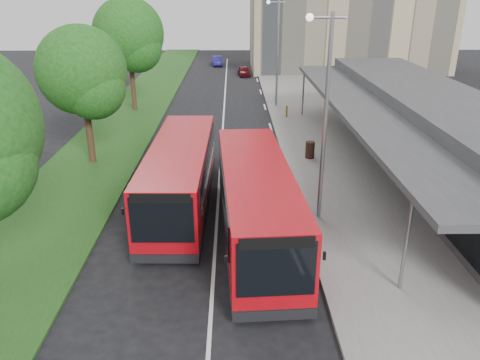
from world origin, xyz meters
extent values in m
plane|color=black|center=(0.00, 0.00, 0.00)|extent=(120.00, 120.00, 0.00)
cube|color=slate|center=(6.00, 20.00, 0.07)|extent=(5.00, 80.00, 0.15)
cube|color=#174014|center=(-7.00, 20.00, 0.05)|extent=(5.00, 80.00, 0.10)
cube|color=silver|center=(0.00, 15.00, 0.01)|extent=(0.12, 70.00, 0.01)
cube|color=silver|center=(3.30, -2.00, 0.01)|extent=(0.12, 2.00, 0.01)
cube|color=silver|center=(3.30, 4.00, 0.01)|extent=(0.12, 2.00, 0.01)
cube|color=silver|center=(3.30, 10.00, 0.01)|extent=(0.12, 2.00, 0.01)
cube|color=silver|center=(3.30, 16.00, 0.01)|extent=(0.12, 2.00, 0.01)
cube|color=silver|center=(3.30, 22.00, 0.01)|extent=(0.12, 2.00, 0.01)
cube|color=silver|center=(3.30, 28.00, 0.01)|extent=(0.12, 2.00, 0.01)
cube|color=silver|center=(3.30, 34.00, 0.01)|extent=(0.12, 2.00, 0.01)
cube|color=silver|center=(3.30, 40.00, 0.01)|extent=(0.12, 2.00, 0.01)
cube|color=silver|center=(3.30, 46.00, 0.01)|extent=(0.12, 2.00, 0.01)
cube|color=#323235|center=(11.00, 8.00, 2.00)|extent=(5.00, 26.00, 4.00)
cube|color=black|center=(8.48, 8.00, 1.60)|extent=(0.06, 24.00, 2.20)
cube|color=#323235|center=(7.20, 8.00, 3.30)|extent=(2.80, 26.00, 0.25)
cylinder|color=gray|center=(5.90, -3.00, 1.65)|extent=(0.12, 0.12, 3.30)
cylinder|color=gray|center=(5.90, 19.00, 1.65)|extent=(0.12, 0.12, 3.30)
cylinder|color=black|center=(-7.00, 9.00, 1.79)|extent=(0.36, 0.36, 3.57)
sphere|color=#144512|center=(-7.00, 9.00, 5.03)|extent=(4.55, 4.55, 4.55)
sphere|color=#144512|center=(-6.40, 8.60, 4.22)|extent=(3.25, 3.25, 3.25)
sphere|color=#144512|center=(-7.50, 9.50, 4.47)|extent=(3.57, 3.57, 3.57)
cylinder|color=black|center=(-7.00, 21.00, 2.06)|extent=(0.36, 0.36, 4.13)
sphere|color=#144512|center=(-7.00, 21.00, 5.81)|extent=(5.25, 5.25, 5.25)
sphere|color=#144512|center=(-6.40, 20.60, 4.88)|extent=(3.75, 3.75, 3.75)
sphere|color=#144512|center=(-7.50, 21.50, 5.16)|extent=(4.13, 4.13, 4.13)
cylinder|color=gray|center=(4.20, 2.00, 4.15)|extent=(0.16, 0.16, 8.00)
cylinder|color=gray|center=(4.00, 2.00, 7.95)|extent=(1.40, 0.10, 0.10)
sphere|color=silver|center=(3.40, 2.00, 7.95)|extent=(0.28, 0.28, 0.28)
cylinder|color=gray|center=(4.20, 22.00, 4.15)|extent=(0.16, 0.16, 8.00)
cylinder|color=gray|center=(4.00, 22.00, 7.95)|extent=(1.40, 0.10, 0.10)
sphere|color=silver|center=(3.40, 22.00, 7.95)|extent=(0.28, 0.28, 0.28)
cube|color=#A9090F|center=(1.54, 0.51, 1.61)|extent=(2.98, 10.23, 2.55)
cube|color=black|center=(1.54, 0.51, 0.37)|extent=(3.00, 10.25, 0.29)
cube|color=black|center=(1.83, -4.56, 1.88)|extent=(2.17, 0.17, 1.68)
cube|color=black|center=(1.25, 5.58, 2.02)|extent=(2.12, 0.17, 1.25)
cube|color=black|center=(0.30, 0.73, 2.07)|extent=(0.55, 8.65, 1.16)
cube|color=black|center=(2.74, 0.87, 2.07)|extent=(0.55, 8.65, 1.16)
cube|color=black|center=(1.83, -4.57, 0.39)|extent=(2.41, 0.22, 0.34)
cube|color=black|center=(1.83, -4.57, 2.70)|extent=(2.02, 0.16, 0.34)
cube|color=black|center=(0.47, -4.42, 2.12)|extent=(0.08, 0.08, 0.24)
cube|color=black|center=(3.16, -4.27, 2.12)|extent=(0.08, 0.08, 0.24)
cylinder|color=black|center=(0.72, -2.82, 0.43)|extent=(0.34, 0.88, 0.87)
cylinder|color=black|center=(2.74, -2.70, 0.43)|extent=(0.34, 0.88, 0.87)
cylinder|color=black|center=(0.34, 3.72, 0.43)|extent=(0.34, 0.88, 0.87)
cylinder|color=black|center=(2.36, 3.84, 0.43)|extent=(0.34, 0.88, 0.87)
cube|color=#A9090F|center=(-1.58, 3.42, 1.57)|extent=(2.52, 9.89, 2.49)
cube|color=black|center=(-1.58, 3.42, 0.36)|extent=(2.55, 9.91, 0.28)
cube|color=black|center=(-1.67, -1.53, 1.83)|extent=(2.11, 0.09, 1.64)
cube|color=black|center=(-1.49, 8.36, 1.97)|extent=(2.06, 0.09, 1.22)
cube|color=black|center=(-2.77, 3.72, 2.02)|extent=(0.20, 8.44, 1.13)
cube|color=black|center=(-0.38, 3.68, 2.02)|extent=(0.20, 8.44, 1.13)
cube|color=black|center=(-1.67, -1.54, 0.38)|extent=(2.35, 0.12, 0.33)
cube|color=black|center=(-1.67, -1.54, 2.63)|extent=(1.97, 0.08, 0.33)
cube|color=black|center=(-2.98, -1.30, 2.06)|extent=(0.08, 0.08, 0.23)
cube|color=black|center=(-0.35, -1.34, 2.06)|extent=(0.08, 0.08, 0.23)
cylinder|color=black|center=(-2.62, 0.25, 0.42)|extent=(0.30, 0.85, 0.84)
cylinder|color=black|center=(-0.65, 0.21, 0.42)|extent=(0.30, 0.85, 0.84)
cylinder|color=black|center=(-2.51, 6.63, 0.42)|extent=(0.30, 0.85, 0.84)
cylinder|color=black|center=(-0.54, 6.59, 0.42)|extent=(0.30, 0.85, 0.84)
cylinder|color=#321B14|center=(4.96, 9.26, 0.61)|extent=(0.56, 0.56, 0.92)
cylinder|color=yellow|center=(4.63, 18.20, 0.58)|extent=(0.18, 0.18, 0.86)
imported|color=#500B12|center=(1.97, 36.65, 0.52)|extent=(1.54, 3.14, 1.03)
imported|color=navy|center=(-1.24, 44.16, 0.55)|extent=(1.54, 3.48, 1.11)
camera|label=1|loc=(0.68, -15.25, 8.88)|focal=35.00mm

